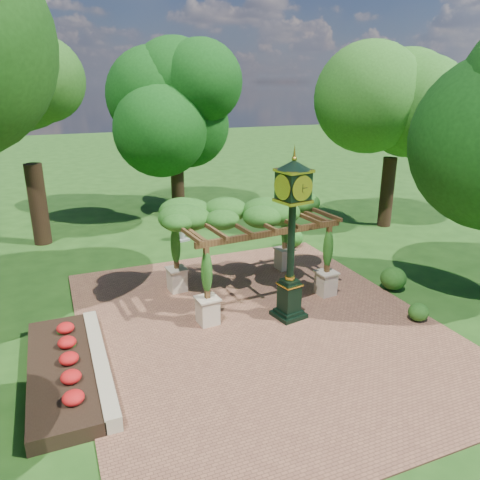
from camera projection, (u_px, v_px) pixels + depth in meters
name	position (u px, v px, depth m)	size (l,w,h in m)	color
ground	(274.00, 342.00, 12.92)	(120.00, 120.00, 0.00)	#1E4714
brick_plaza	(259.00, 325.00, 13.79)	(10.00, 12.00, 0.04)	brown
border_wall	(100.00, 362.00, 11.63)	(0.35, 5.00, 0.40)	#C6B793
flower_bed	(62.00, 371.00, 11.32)	(1.50, 5.00, 0.36)	red
pedestal_clock	(292.00, 226.00, 13.34)	(1.12, 1.12, 4.87)	black
pergola	(251.00, 220.00, 15.08)	(5.26, 3.57, 3.15)	beige
sundial	(182.00, 232.00, 21.09)	(0.60, 0.60, 0.90)	gray
shrub_front	(418.00, 312.00, 13.94)	(0.60, 0.60, 0.54)	#235418
shrub_mid	(393.00, 278.00, 16.02)	(0.87, 0.87, 0.79)	#214F16
shrub_back	(293.00, 238.00, 20.20)	(0.85, 0.85, 0.77)	#235D1B
tree_west_far	(23.00, 97.00, 18.86)	(3.82, 3.82, 9.16)	black
tree_north	(174.00, 107.00, 24.14)	(4.80, 4.80, 8.13)	#302013
tree_east_far	(396.00, 100.00, 21.49)	(4.87, 4.87, 8.76)	#332013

